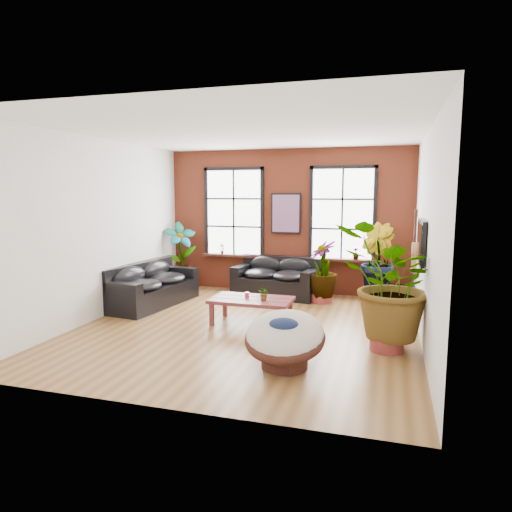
{
  "coord_description": "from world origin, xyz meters",
  "views": [
    {
      "loc": [
        2.44,
        -7.69,
        2.46
      ],
      "look_at": [
        0.0,
        0.6,
        1.25
      ],
      "focal_mm": 32.0,
      "sensor_mm": 36.0,
      "label": 1
    }
  ],
  "objects_px": {
    "sofa_left": "(150,286)",
    "sofa_back": "(277,278)",
    "papasan_chair": "(285,338)",
    "coffee_table": "(252,301)"
  },
  "relations": [
    {
      "from": "sofa_left",
      "to": "papasan_chair",
      "type": "bearing_deg",
      "value": -119.23
    },
    {
      "from": "papasan_chair",
      "to": "sofa_left",
      "type": "bearing_deg",
      "value": 142.54
    },
    {
      "from": "sofa_back",
      "to": "sofa_left",
      "type": "height_order",
      "value": "sofa_back"
    },
    {
      "from": "sofa_left",
      "to": "papasan_chair",
      "type": "distance_m",
      "value": 4.57
    },
    {
      "from": "sofa_back",
      "to": "sofa_left",
      "type": "relative_size",
      "value": 0.87
    },
    {
      "from": "sofa_left",
      "to": "sofa_back",
      "type": "bearing_deg",
      "value": -48.15
    },
    {
      "from": "sofa_back",
      "to": "coffee_table",
      "type": "bearing_deg",
      "value": -79.14
    },
    {
      "from": "coffee_table",
      "to": "papasan_chair",
      "type": "xyz_separation_m",
      "value": [
        1.09,
        -1.97,
        0.01
      ]
    },
    {
      "from": "coffee_table",
      "to": "sofa_left",
      "type": "bearing_deg",
      "value": 163.84
    },
    {
      "from": "sofa_back",
      "to": "papasan_chair",
      "type": "relative_size",
      "value": 1.81
    }
  ]
}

